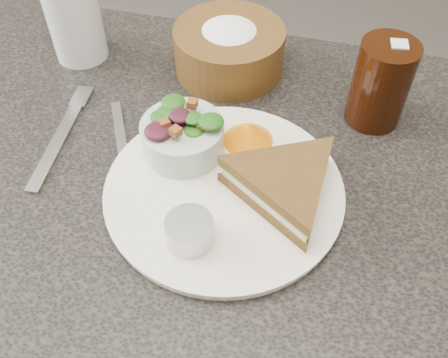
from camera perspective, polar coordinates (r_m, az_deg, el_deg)
name	(u,v)px	position (r m, az deg, el deg)	size (l,w,h in m)	color
dining_table	(206,299)	(0.99, -2.09, -13.52)	(1.00, 0.70, 0.75)	black
dinner_plate	(224,191)	(0.65, 0.00, -1.34)	(0.31, 0.31, 0.01)	silver
sandwich	(285,184)	(0.62, 7.02, -0.59)	(0.18, 0.18, 0.05)	#4F361B
salad_bowl	(182,133)	(0.67, -4.77, 5.28)	(0.11, 0.11, 0.06)	#AFC3B9
dressing_ramekin	(190,231)	(0.58, -3.94, -5.98)	(0.06, 0.06, 0.03)	#AFB0B2
orange_wedge	(248,132)	(0.69, 2.78, 5.34)	(0.07, 0.07, 0.03)	orange
fork	(58,141)	(0.75, -18.39, 4.16)	(0.02, 0.19, 0.01)	#A0A1A2
knife	(123,152)	(0.72, -11.47, 3.07)	(0.01, 0.21, 0.00)	#A8A9AB
bread_basket	(229,43)	(0.82, 0.58, 15.30)	(0.18, 0.18, 0.10)	brown
cola_glass	(382,80)	(0.74, 17.59, 10.70)	(0.08, 0.08, 0.14)	black
water_glass	(75,20)	(0.87, -16.69, 16.96)	(0.09, 0.09, 0.13)	silver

